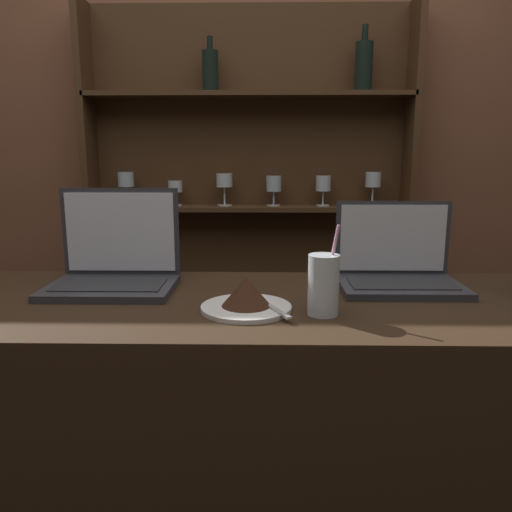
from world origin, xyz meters
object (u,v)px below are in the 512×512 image
object	(u,v)px
laptop_far	(398,268)
laptop_near	(115,266)
cake_plate	(246,297)
water_glass	(323,285)

from	to	relation	value
laptop_far	laptop_near	bearing A→B (deg)	-178.33
laptop_near	laptop_far	distance (m)	0.73
cake_plate	water_glass	xyz separation A→B (m)	(0.17, -0.03, 0.04)
laptop_near	cake_plate	world-z (taller)	laptop_near
laptop_near	cake_plate	size ratio (longest dim) A/B	1.56
cake_plate	laptop_near	bearing A→B (deg)	151.39
laptop_near	water_glass	distance (m)	0.55
cake_plate	water_glass	bearing A→B (deg)	-9.36
laptop_near	laptop_far	xyz separation A→B (m)	(0.73, 0.02, -0.01)
laptop_far	cake_plate	xyz separation A→B (m)	(-0.38, -0.21, -0.02)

